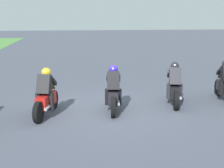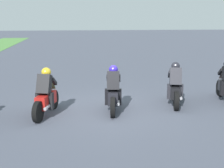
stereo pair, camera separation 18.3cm
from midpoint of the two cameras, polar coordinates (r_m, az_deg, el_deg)
ground_plane at (r=10.32m, az=0.25°, el=-4.79°), size 120.00×120.00×0.00m
rider_lane_b at (r=11.00m, az=12.10°, el=-0.62°), size 2.02×0.64×1.51m
rider_lane_c at (r=10.06m, az=0.78°, el=-1.56°), size 2.04×0.59×1.51m
rider_lane_d at (r=9.80m, az=-11.67°, el=-2.20°), size 2.01×0.68×1.51m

